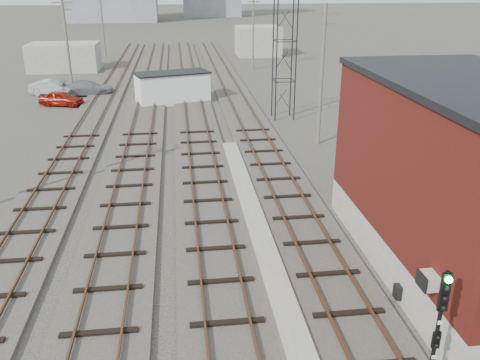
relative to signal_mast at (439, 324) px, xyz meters
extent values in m
plane|color=#282621|center=(-3.70, 53.80, -2.13)|extent=(320.00, 320.00, 0.00)
cube|color=#332D28|center=(-1.20, 32.80, -2.03)|extent=(3.20, 90.00, 0.20)
cube|color=#4C2816|center=(-1.92, 32.80, -1.80)|extent=(0.07, 90.00, 0.12)
cube|color=#4C2816|center=(-0.48, 32.80, -1.80)|extent=(0.07, 90.00, 0.12)
cube|color=#332D28|center=(-5.20, 32.80, -2.03)|extent=(3.20, 90.00, 0.20)
cube|color=#4C2816|center=(-5.92, 32.80, -1.80)|extent=(0.07, 90.00, 0.12)
cube|color=#4C2816|center=(-4.48, 32.80, -1.80)|extent=(0.07, 90.00, 0.12)
cube|color=#332D28|center=(-9.20, 32.80, -2.03)|extent=(3.20, 90.00, 0.20)
cube|color=#4C2816|center=(-9.92, 32.80, -1.80)|extent=(0.07, 90.00, 0.12)
cube|color=#4C2816|center=(-8.48, 32.80, -1.80)|extent=(0.07, 90.00, 0.12)
cube|color=#332D28|center=(-13.20, 32.80, -2.03)|extent=(3.20, 90.00, 0.20)
cube|color=#4C2816|center=(-13.92, 32.80, -1.80)|extent=(0.07, 90.00, 0.12)
cube|color=#4C2816|center=(-12.48, 32.80, -1.80)|extent=(0.07, 90.00, 0.12)
cube|color=gray|center=(-3.20, 7.80, -2.00)|extent=(0.90, 28.00, 0.26)
cube|color=gray|center=(3.80, 5.80, -1.38)|extent=(6.00, 12.00, 1.50)
cube|color=#521813|center=(3.80, 5.80, 2.12)|extent=(6.00, 12.00, 5.50)
cube|color=beige|center=(0.58, 1.80, 0.12)|extent=(0.45, 0.62, 0.45)
cube|color=black|center=(0.70, 3.80, -1.63)|extent=(0.20, 0.35, 0.50)
cylinder|color=black|center=(1.05, 28.05, 5.37)|extent=(0.10, 0.10, 15.00)
cylinder|color=black|center=(2.55, 28.05, 5.37)|extent=(0.10, 0.10, 15.00)
cylinder|color=black|center=(1.05, 29.55, 5.37)|extent=(0.10, 0.10, 15.00)
cylinder|color=black|center=(2.55, 29.55, 5.37)|extent=(0.10, 0.10, 15.00)
cylinder|color=#595147|center=(-16.20, 38.80, 2.37)|extent=(0.24, 0.24, 9.00)
cube|color=#595147|center=(-16.20, 38.80, 6.27)|extent=(1.80, 0.12, 0.12)
cube|color=#595147|center=(-16.20, 38.80, 5.67)|extent=(1.40, 0.12, 0.12)
cylinder|color=#595147|center=(-16.20, 63.80, 2.37)|extent=(0.24, 0.24, 9.00)
cylinder|color=#595147|center=(2.80, 21.80, 2.37)|extent=(0.24, 0.24, 9.00)
cube|color=#595147|center=(2.80, 21.80, 6.27)|extent=(1.80, 0.12, 0.12)
cube|color=#595147|center=(2.80, 21.80, 5.67)|extent=(1.40, 0.12, 0.12)
cylinder|color=#595147|center=(2.80, 51.80, 2.37)|extent=(0.24, 0.24, 9.00)
cube|color=#595147|center=(2.80, 51.80, 5.67)|extent=(1.40, 0.12, 0.12)
cube|color=gray|center=(-19.70, 53.80, -0.53)|extent=(8.00, 5.00, 3.20)
cube|color=gray|center=(5.30, 63.80, -0.13)|extent=(6.00, 6.00, 4.00)
cylinder|color=black|center=(0.00, 0.03, -0.28)|extent=(0.11, 0.11, 3.71)
cube|color=black|center=(0.00, 0.01, 0.98)|extent=(0.24, 0.10, 1.11)
sphere|color=#0CE533|center=(0.00, -0.08, 1.39)|extent=(0.19, 0.19, 0.19)
sphere|color=black|center=(0.00, -0.08, 1.12)|extent=(0.19, 0.19, 0.19)
sphere|color=black|center=(0.00, -0.08, 0.84)|extent=(0.19, 0.19, 0.19)
sphere|color=black|center=(0.00, -0.08, 0.56)|extent=(0.19, 0.19, 0.19)
cube|color=black|center=(0.00, 0.01, -0.51)|extent=(0.20, 0.09, 0.51)
cube|color=white|center=(0.00, -0.05, 0.09)|extent=(0.15, 0.02, 0.11)
cube|color=white|center=(0.00, -0.05, -1.02)|extent=(0.15, 0.02, 0.11)
cube|color=black|center=(-9.63, 35.77, -1.52)|extent=(0.37, 0.37, 1.03)
cylinder|color=black|center=(-9.63, 35.77, -0.85)|extent=(0.08, 0.08, 0.31)
cube|color=white|center=(-6.87, 35.22, -0.83)|extent=(6.72, 4.25, 2.60)
cube|color=black|center=(-6.87, 35.22, 0.52)|extent=(6.98, 4.51, 0.12)
imported|color=maroon|center=(-16.55, 35.17, -1.49)|extent=(4.05, 2.48, 1.29)
imported|color=#A7AAAE|center=(-18.17, 39.81, -1.41)|extent=(4.62, 2.61, 1.44)
imported|color=gray|center=(-14.88, 39.25, -1.44)|extent=(4.87, 2.11, 1.40)
camera|label=1|loc=(-6.43, -10.07, 8.34)|focal=38.00mm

